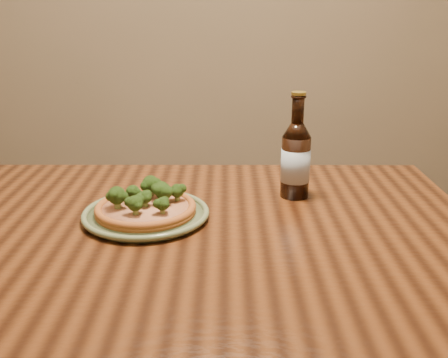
{
  "coord_description": "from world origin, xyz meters",
  "views": [
    {
      "loc": [
        0.23,
        -0.96,
        1.22
      ],
      "look_at": [
        0.23,
        0.22,
        0.82
      ],
      "focal_mm": 42.0,
      "sensor_mm": 36.0,
      "label": 1
    }
  ],
  "objects_px": {
    "plate": "(146,214)",
    "pizza": "(146,206)",
    "table": "(123,264)",
    "beer_bottle": "(296,159)"
  },
  "relations": [
    {
      "from": "pizza",
      "to": "beer_bottle",
      "type": "height_order",
      "value": "beer_bottle"
    },
    {
      "from": "table",
      "to": "pizza",
      "type": "xyz_separation_m",
      "value": [
        0.05,
        0.05,
        0.12
      ]
    },
    {
      "from": "plate",
      "to": "beer_bottle",
      "type": "height_order",
      "value": "beer_bottle"
    },
    {
      "from": "pizza",
      "to": "beer_bottle",
      "type": "distance_m",
      "value": 0.39
    },
    {
      "from": "plate",
      "to": "pizza",
      "type": "bearing_deg",
      "value": 76.61
    },
    {
      "from": "pizza",
      "to": "beer_bottle",
      "type": "xyz_separation_m",
      "value": [
        0.35,
        0.14,
        0.07
      ]
    },
    {
      "from": "table",
      "to": "pizza",
      "type": "distance_m",
      "value": 0.14
    },
    {
      "from": "table",
      "to": "beer_bottle",
      "type": "bearing_deg",
      "value": 24.74
    },
    {
      "from": "table",
      "to": "plate",
      "type": "relative_size",
      "value": 5.54
    },
    {
      "from": "plate",
      "to": "beer_bottle",
      "type": "bearing_deg",
      "value": 22.02
    }
  ]
}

